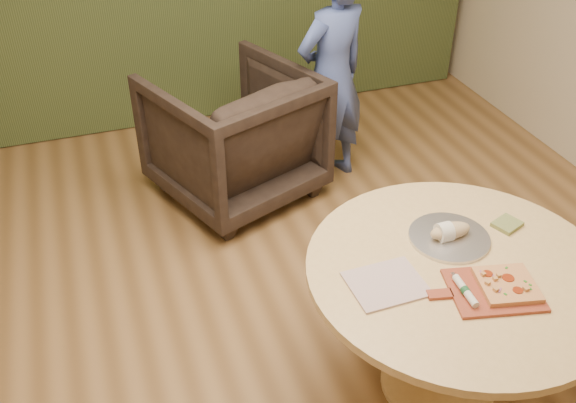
% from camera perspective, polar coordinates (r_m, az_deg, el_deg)
% --- Properties ---
extents(room_shell, '(5.04, 6.04, 2.84)m').
position_cam_1_polar(room_shell, '(2.40, 3.62, 7.39)').
color(room_shell, olive).
rests_on(room_shell, ground).
extents(pedestal_table, '(1.29, 1.29, 0.75)m').
position_cam_1_polar(pedestal_table, '(2.88, 14.65, -7.75)').
color(pedestal_table, tan).
rests_on(pedestal_table, ground).
extents(pizza_paddle, '(0.47, 0.35, 0.01)m').
position_cam_1_polar(pizza_paddle, '(2.70, 17.59, -7.54)').
color(pizza_paddle, brown).
rests_on(pizza_paddle, pedestal_table).
extents(flatbread_pizza, '(0.26, 0.26, 0.04)m').
position_cam_1_polar(flatbread_pizza, '(2.71, 18.87, -6.99)').
color(flatbread_pizza, tan).
rests_on(flatbread_pizza, pizza_paddle).
extents(cutlery_roll, '(0.04, 0.20, 0.03)m').
position_cam_1_polar(cutlery_roll, '(2.63, 15.48, -7.65)').
color(cutlery_roll, beige).
rests_on(cutlery_roll, pizza_paddle).
extents(newspaper, '(0.30, 0.26, 0.01)m').
position_cam_1_polar(newspaper, '(2.63, 8.73, -7.25)').
color(newspaper, silver).
rests_on(newspaper, pedestal_table).
extents(serving_tray, '(0.36, 0.36, 0.02)m').
position_cam_1_polar(serving_tray, '(2.92, 14.13, -3.11)').
color(serving_tray, silver).
rests_on(serving_tray, pedestal_table).
extents(bread_roll, '(0.19, 0.09, 0.09)m').
position_cam_1_polar(bread_roll, '(2.89, 14.08, -2.58)').
color(bread_roll, tan).
rests_on(bread_roll, serving_tray).
extents(green_packet, '(0.15, 0.14, 0.02)m').
position_cam_1_polar(green_packet, '(3.07, 18.90, -1.93)').
color(green_packet, '#56622C').
rests_on(green_packet, pedestal_table).
extents(armchair, '(1.20, 1.17, 0.97)m').
position_cam_1_polar(armchair, '(4.25, -4.88, 6.41)').
color(armchair, black).
rests_on(armchair, ground).
extents(person_standing, '(0.65, 0.53, 1.53)m').
position_cam_1_polar(person_standing, '(4.30, 3.88, 11.01)').
color(person_standing, '#3F5191').
rests_on(person_standing, ground).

